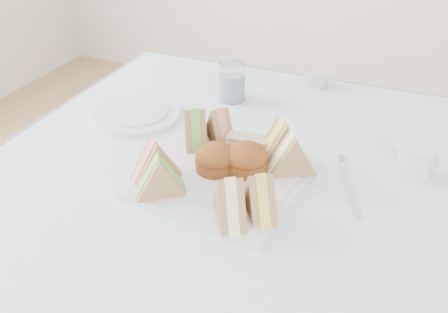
% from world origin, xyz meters
% --- Properties ---
extents(tablecloth, '(1.02, 1.02, 0.01)m').
position_xyz_m(tablecloth, '(0.00, 0.00, 0.74)').
color(tablecloth, silver).
rests_on(tablecloth, table).
extents(serving_plate, '(0.30, 0.30, 0.01)m').
position_xyz_m(serving_plate, '(-0.05, -0.01, 0.75)').
color(serving_plate, silver).
rests_on(serving_plate, tablecloth).
extents(sandwich_fl_a, '(0.09, 0.09, 0.08)m').
position_xyz_m(sandwich_fl_a, '(-0.15, -0.06, 0.80)').
color(sandwich_fl_a, '#96694F').
rests_on(sandwich_fl_a, serving_plate).
extents(sandwich_fl_b, '(0.09, 0.08, 0.08)m').
position_xyz_m(sandwich_fl_b, '(-0.12, -0.10, 0.80)').
color(sandwich_fl_b, '#96694F').
rests_on(sandwich_fl_b, serving_plate).
extents(sandwich_fr_a, '(0.08, 0.09, 0.07)m').
position_xyz_m(sandwich_fr_a, '(0.04, -0.09, 0.80)').
color(sandwich_fr_a, '#96694F').
rests_on(sandwich_fr_a, serving_plate).
extents(sandwich_fr_b, '(0.08, 0.09, 0.08)m').
position_xyz_m(sandwich_fr_b, '(0.00, -0.12, 0.80)').
color(sandwich_fr_b, '#96694F').
rests_on(sandwich_fr_b, serving_plate).
extents(sandwich_bl_a, '(0.08, 0.10, 0.08)m').
position_xyz_m(sandwich_bl_a, '(-0.14, 0.07, 0.80)').
color(sandwich_bl_a, '#96694F').
rests_on(sandwich_bl_a, serving_plate).
extents(sandwich_bl_b, '(0.08, 0.08, 0.07)m').
position_xyz_m(sandwich_bl_b, '(-0.10, 0.10, 0.79)').
color(sandwich_bl_b, '#96694F').
rests_on(sandwich_bl_b, serving_plate).
extents(sandwich_br_a, '(0.10, 0.08, 0.08)m').
position_xyz_m(sandwich_br_a, '(0.06, 0.04, 0.80)').
color(sandwich_br_a, '#96694F').
rests_on(sandwich_br_a, serving_plate).
extents(sandwich_br_b, '(0.10, 0.09, 0.08)m').
position_xyz_m(sandwich_br_b, '(0.03, 0.08, 0.80)').
color(sandwich_br_b, '#96694F').
rests_on(sandwich_br_b, serving_plate).
extents(scone_left, '(0.08, 0.08, 0.05)m').
position_xyz_m(scone_left, '(-0.07, -0.00, 0.78)').
color(scone_left, brown).
rests_on(scone_left, serving_plate).
extents(scone_right, '(0.09, 0.09, 0.05)m').
position_xyz_m(scone_right, '(-0.02, 0.01, 0.78)').
color(scone_right, brown).
rests_on(scone_right, serving_plate).
extents(pastry_slice, '(0.08, 0.04, 0.04)m').
position_xyz_m(pastry_slice, '(-0.03, 0.07, 0.78)').
color(pastry_slice, beige).
rests_on(pastry_slice, serving_plate).
extents(side_plate, '(0.24, 0.24, 0.01)m').
position_xyz_m(side_plate, '(-0.32, 0.14, 0.75)').
color(side_plate, silver).
rests_on(side_plate, tablecloth).
extents(water_glass, '(0.06, 0.06, 0.09)m').
position_xyz_m(water_glass, '(-0.16, 0.30, 0.79)').
color(water_glass, white).
rests_on(water_glass, tablecloth).
extents(tea_strainer, '(0.08, 0.08, 0.04)m').
position_xyz_m(tea_strainer, '(0.01, 0.45, 0.76)').
color(tea_strainer, silver).
rests_on(tea_strainer, tablecloth).
extents(fork, '(0.06, 0.15, 0.00)m').
position_xyz_m(fork, '(0.17, 0.04, 0.75)').
color(fork, silver).
rests_on(fork, tablecloth).
extents(creamer_jug, '(0.07, 0.07, 0.06)m').
position_xyz_m(creamer_jug, '(0.26, 0.14, 0.77)').
color(creamer_jug, silver).
rests_on(creamer_jug, tablecloth).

